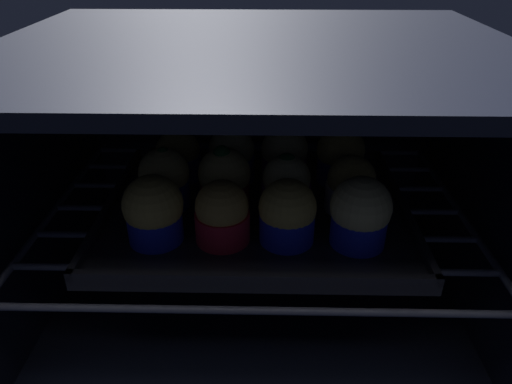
# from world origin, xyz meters

# --- Properties ---
(oven_cavity) EXTENTS (0.59, 0.47, 0.37)m
(oven_cavity) POSITION_xyz_m (0.00, 0.26, 0.17)
(oven_cavity) COLOR black
(oven_cavity) RESTS_ON ground
(oven_rack) EXTENTS (0.55, 0.42, 0.01)m
(oven_rack) POSITION_xyz_m (0.00, 0.22, 0.14)
(oven_rack) COLOR #444756
(oven_rack) RESTS_ON oven_cavity
(baking_tray) EXTENTS (0.38, 0.30, 0.02)m
(baking_tray) POSITION_xyz_m (0.00, 0.20, 0.15)
(baking_tray) COLOR black
(baking_tray) RESTS_ON oven_rack
(muffin_row0_col0) EXTENTS (0.07, 0.07, 0.08)m
(muffin_row0_col0) POSITION_xyz_m (-0.11, 0.13, 0.19)
(muffin_row0_col0) COLOR #1928B7
(muffin_row0_col0) RESTS_ON baking_tray
(muffin_row0_col1) EXTENTS (0.06, 0.06, 0.07)m
(muffin_row0_col1) POSITION_xyz_m (-0.04, 0.13, 0.19)
(muffin_row0_col1) COLOR red
(muffin_row0_col1) RESTS_ON baking_tray
(muffin_row0_col2) EXTENTS (0.06, 0.06, 0.08)m
(muffin_row0_col2) POSITION_xyz_m (0.04, 0.13, 0.19)
(muffin_row0_col2) COLOR #1928B7
(muffin_row0_col2) RESTS_ON baking_tray
(muffin_row0_col3) EXTENTS (0.07, 0.07, 0.08)m
(muffin_row0_col3) POSITION_xyz_m (0.12, 0.13, 0.19)
(muffin_row0_col3) COLOR #1928B7
(muffin_row0_col3) RESTS_ON baking_tray
(muffin_row1_col0) EXTENTS (0.06, 0.06, 0.08)m
(muffin_row1_col0) POSITION_xyz_m (-0.12, 0.21, 0.19)
(muffin_row1_col0) COLOR #1928B7
(muffin_row1_col0) RESTS_ON baking_tray
(muffin_row1_col1) EXTENTS (0.07, 0.07, 0.08)m
(muffin_row1_col1) POSITION_xyz_m (-0.04, 0.20, 0.19)
(muffin_row1_col1) COLOR red
(muffin_row1_col1) RESTS_ON baking_tray
(muffin_row1_col2) EXTENTS (0.06, 0.06, 0.08)m
(muffin_row1_col2) POSITION_xyz_m (0.04, 0.20, 0.19)
(muffin_row1_col2) COLOR #7A238C
(muffin_row1_col2) RESTS_ON baking_tray
(muffin_row1_col3) EXTENTS (0.06, 0.06, 0.07)m
(muffin_row1_col3) POSITION_xyz_m (0.12, 0.20, 0.19)
(muffin_row1_col3) COLOR silver
(muffin_row1_col3) RESTS_ON baking_tray
(muffin_row2_col0) EXTENTS (0.06, 0.06, 0.07)m
(muffin_row2_col0) POSITION_xyz_m (-0.11, 0.28, 0.18)
(muffin_row2_col0) COLOR #1928B7
(muffin_row2_col0) RESTS_ON baking_tray
(muffin_row2_col1) EXTENTS (0.06, 0.06, 0.08)m
(muffin_row2_col1) POSITION_xyz_m (-0.04, 0.28, 0.19)
(muffin_row2_col1) COLOR #1928B7
(muffin_row2_col1) RESTS_ON baking_tray
(muffin_row2_col2) EXTENTS (0.06, 0.06, 0.08)m
(muffin_row2_col2) POSITION_xyz_m (0.04, 0.28, 0.19)
(muffin_row2_col2) COLOR #7A238C
(muffin_row2_col2) RESTS_ON baking_tray
(muffin_row2_col3) EXTENTS (0.07, 0.07, 0.08)m
(muffin_row2_col3) POSITION_xyz_m (0.11, 0.28, 0.19)
(muffin_row2_col3) COLOR #1928B7
(muffin_row2_col3) RESTS_ON baking_tray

